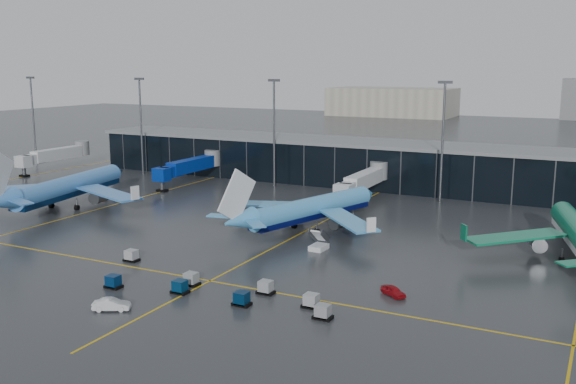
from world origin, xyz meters
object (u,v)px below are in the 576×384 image
at_px(baggage_carts, 215,287).
at_px(service_van_red, 393,291).
at_px(mobile_airstair, 319,245).
at_px(airliner_klm_near, 313,195).
at_px(service_van_white, 111,305).
at_px(airliner_arkefly, 69,174).

xyz_separation_m(baggage_carts, service_van_red, (20.60, 9.25, -0.12)).
bearing_deg(baggage_carts, mobile_airstair, 81.15).
xyz_separation_m(airliner_klm_near, service_van_white, (-4.94, -46.00, -5.34)).
bearing_deg(mobile_airstair, service_van_red, -38.63).
height_order(airliner_klm_near, service_van_red, airliner_klm_near).
distance_m(airliner_arkefly, service_van_red, 78.30).
bearing_deg(airliner_klm_near, airliner_arkefly, -156.58).
bearing_deg(airliner_arkefly, service_van_red, -24.84).
relative_size(airliner_arkefly, baggage_carts, 1.21).
bearing_deg(baggage_carts, airliner_klm_near, 94.37).
bearing_deg(service_van_white, mobile_airstair, -46.79).
distance_m(airliner_arkefly, mobile_airstair, 59.10).
height_order(airliner_arkefly, baggage_carts, airliner_arkefly).
bearing_deg(airliner_klm_near, service_van_red, -31.43).
height_order(airliner_arkefly, mobile_airstair, airliner_arkefly).
distance_m(baggage_carts, service_van_red, 22.58).
bearing_deg(mobile_airstair, airliner_arkefly, 176.77).
xyz_separation_m(baggage_carts, mobile_airstair, (3.71, 23.83, 0.01)).
bearing_deg(service_van_white, airliner_arkefly, 21.15).
relative_size(airliner_klm_near, baggage_carts, 1.08).
height_order(baggage_carts, mobile_airstair, mobile_airstair).
height_order(airliner_klm_near, service_van_white, airliner_klm_near).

